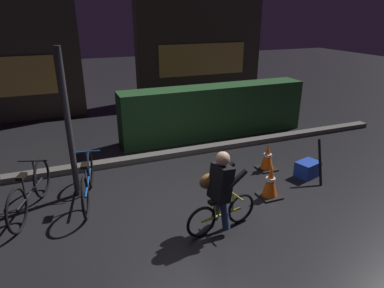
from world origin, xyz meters
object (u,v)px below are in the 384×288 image
(street_post, at_px, (68,126))
(traffic_cone_near, at_px, (270,182))
(parked_bike_left_mid, at_px, (30,192))
(closed_umbrella, at_px, (320,162))
(blue_crate, at_px, (307,169))
(cyclist, at_px, (220,191))
(parked_bike_center_left, at_px, (88,181))
(traffic_cone_far, at_px, (267,157))

(street_post, xyz_separation_m, traffic_cone_near, (3.10, -1.30, -0.99))
(parked_bike_left_mid, height_order, traffic_cone_near, parked_bike_left_mid)
(street_post, distance_m, closed_umbrella, 4.51)
(blue_crate, bearing_deg, cyclist, -158.84)
(blue_crate, bearing_deg, street_post, 167.99)
(traffic_cone_near, distance_m, blue_crate, 1.21)
(traffic_cone_near, bearing_deg, parked_bike_center_left, 160.32)
(street_post, distance_m, traffic_cone_far, 3.82)
(cyclist, bearing_deg, street_post, 127.11)
(parked_bike_left_mid, height_order, closed_umbrella, closed_umbrella)
(parked_bike_left_mid, relative_size, blue_crate, 3.68)
(parked_bike_center_left, bearing_deg, cyclist, -122.57)
(blue_crate, relative_size, cyclist, 0.35)
(traffic_cone_near, relative_size, closed_umbrella, 0.70)
(street_post, height_order, cyclist, street_post)
(parked_bike_left_mid, xyz_separation_m, traffic_cone_far, (4.37, -0.05, -0.09))
(blue_crate, height_order, cyclist, cyclist)
(street_post, xyz_separation_m, traffic_cone_far, (3.67, -0.35, -1.01))
(traffic_cone_near, bearing_deg, blue_crate, 19.42)
(parked_bike_left_mid, xyz_separation_m, closed_umbrella, (4.98, -0.86, 0.04))
(parked_bike_center_left, height_order, blue_crate, parked_bike_center_left)
(traffic_cone_far, bearing_deg, parked_bike_left_mid, 179.29)
(street_post, xyz_separation_m, parked_bike_left_mid, (-0.70, -0.29, -0.92))
(blue_crate, distance_m, cyclist, 2.57)
(traffic_cone_near, height_order, closed_umbrella, closed_umbrella)
(traffic_cone_near, xyz_separation_m, closed_umbrella, (1.18, 0.15, 0.11))
(parked_bike_left_mid, distance_m, parked_bike_center_left, 0.88)
(street_post, xyz_separation_m, closed_umbrella, (4.28, -1.15, -0.87))
(traffic_cone_far, distance_m, cyclist, 2.35)
(parked_bike_center_left, bearing_deg, parked_bike_left_mid, 102.27)
(blue_crate, distance_m, closed_umbrella, 0.35)
(parked_bike_center_left, distance_m, closed_umbrella, 4.19)
(closed_umbrella, bearing_deg, traffic_cone_near, 116.57)
(parked_bike_center_left, relative_size, blue_crate, 3.87)
(street_post, relative_size, cyclist, 2.04)
(closed_umbrella, bearing_deg, parked_bike_left_mid, 99.54)
(traffic_cone_near, height_order, cyclist, cyclist)
(traffic_cone_far, relative_size, cyclist, 0.44)
(parked_bike_left_mid, relative_size, parked_bike_center_left, 0.95)
(blue_crate, bearing_deg, parked_bike_left_mid, 172.97)
(parked_bike_center_left, xyz_separation_m, blue_crate, (4.05, -0.64, -0.21))
(street_post, relative_size, parked_bike_left_mid, 1.57)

